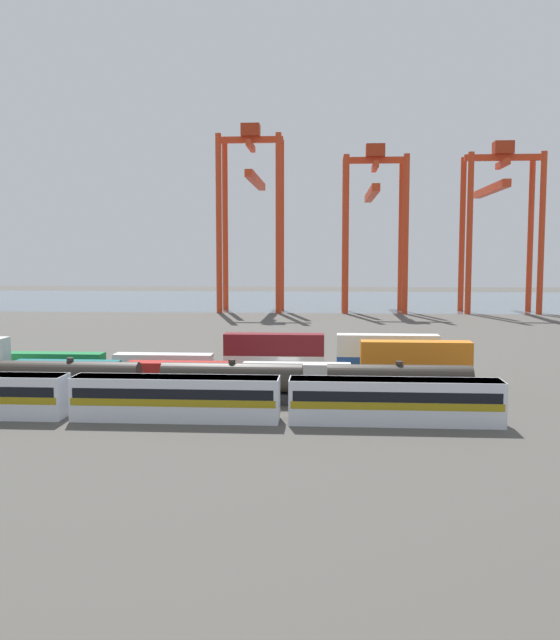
# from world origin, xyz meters

# --- Properties ---
(ground_plane) EXTENTS (420.00, 420.00, 0.00)m
(ground_plane) POSITION_xyz_m (0.00, 40.00, 0.00)
(ground_plane) COLOR #4C4944
(harbour_water) EXTENTS (400.00, 110.00, 0.01)m
(harbour_water) POSITION_xyz_m (0.00, 149.13, 0.00)
(harbour_water) COLOR slate
(harbour_water) RESTS_ON ground_plane
(passenger_train) EXTENTS (56.94, 3.14, 3.90)m
(passenger_train) POSITION_xyz_m (-8.75, -22.26, 2.14)
(passenger_train) COLOR silver
(passenger_train) RESTS_ON ground_plane
(freight_tank_row) EXTENTS (46.83, 2.88, 4.34)m
(freight_tank_row) POSITION_xyz_m (-4.77, -14.68, 2.05)
(freight_tank_row) COLOR #232326
(freight_tank_row) RESTS_ON ground_plane
(shipping_container_2) EXTENTS (12.10, 2.44, 2.60)m
(shipping_container_2) POSITION_xyz_m (-25.13, -5.55, 1.30)
(shipping_container_2) COLOR #146066
(shipping_container_2) RESTS_ON ground_plane
(shipping_container_3) EXTENTS (12.10, 2.44, 2.60)m
(shipping_container_3) POSITION_xyz_m (-11.96, -5.55, 1.30)
(shipping_container_3) COLOR #AD211C
(shipping_container_3) RESTS_ON ground_plane
(shipping_container_4) EXTENTS (12.10, 2.44, 2.60)m
(shipping_container_4) POSITION_xyz_m (1.21, -5.55, 1.30)
(shipping_container_4) COLOR silver
(shipping_container_4) RESTS_ON ground_plane
(shipping_container_5) EXTENTS (12.10, 2.44, 2.60)m
(shipping_container_5) POSITION_xyz_m (14.38, -5.55, 1.30)
(shipping_container_5) COLOR gold
(shipping_container_5) RESTS_ON ground_plane
(shipping_container_6) EXTENTS (12.10, 2.44, 2.60)m
(shipping_container_6) POSITION_xyz_m (14.38, -5.55, 3.90)
(shipping_container_6) COLOR orange
(shipping_container_6) RESTS_ON shipping_container_5
(shipping_container_7) EXTENTS (12.10, 2.44, 2.60)m
(shipping_container_7) POSITION_xyz_m (-29.06, 0.79, 1.30)
(shipping_container_7) COLOR #197538
(shipping_container_7) RESTS_ON ground_plane
(shipping_container_8) EXTENTS (12.10, 2.44, 2.60)m
(shipping_container_8) POSITION_xyz_m (-15.42, 0.79, 1.30)
(shipping_container_8) COLOR silver
(shipping_container_8) RESTS_ON ground_plane
(shipping_container_9) EXTENTS (12.10, 2.44, 2.60)m
(shipping_container_9) POSITION_xyz_m (-1.79, 0.79, 1.30)
(shipping_container_9) COLOR silver
(shipping_container_9) RESTS_ON ground_plane
(shipping_container_10) EXTENTS (12.10, 2.44, 2.60)m
(shipping_container_10) POSITION_xyz_m (-1.79, 0.79, 3.90)
(shipping_container_10) COLOR maroon
(shipping_container_10) RESTS_ON shipping_container_9
(shipping_container_11) EXTENTS (12.10, 2.44, 2.60)m
(shipping_container_11) POSITION_xyz_m (11.84, 0.79, 1.30)
(shipping_container_11) COLOR #1C4299
(shipping_container_11) RESTS_ON ground_plane
(shipping_container_12) EXTENTS (12.10, 2.44, 2.60)m
(shipping_container_12) POSITION_xyz_m (11.84, 0.79, 3.90)
(shipping_container_12) COLOR silver
(shipping_container_12) RESTS_ON shipping_container_11
(gantry_crane_west) EXTENTS (16.91, 37.39, 48.79)m
(gantry_crane_west) POSITION_xyz_m (-15.63, 102.38, 29.59)
(gantry_crane_west) COLOR red
(gantry_crane_west) RESTS_ON ground_plane
(gantry_crane_central) EXTENTS (16.61, 37.39, 43.25)m
(gantry_crane_central) POSITION_xyz_m (16.64, 102.63, 26.59)
(gantry_crane_central) COLOR red
(gantry_crane_central) RESTS_ON ground_plane
(gantry_crane_east) EXTENTS (19.31, 35.16, 43.62)m
(gantry_crane_east) POSITION_xyz_m (48.92, 102.32, 26.93)
(gantry_crane_east) COLOR red
(gantry_crane_east) RESTS_ON ground_plane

